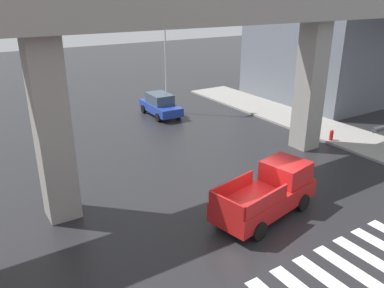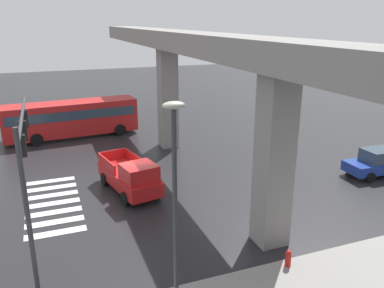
{
  "view_description": "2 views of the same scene",
  "coord_description": "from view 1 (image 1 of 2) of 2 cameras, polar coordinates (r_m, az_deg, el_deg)",
  "views": [
    {
      "loc": [
        -10.52,
        -11.06,
        8.95
      ],
      "look_at": [
        -0.99,
        3.92,
        2.02
      ],
      "focal_mm": 36.17,
      "sensor_mm": 36.0,
      "label": 1
    },
    {
      "loc": [
        20.67,
        -4.57,
        9.53
      ],
      "look_at": [
        0.09,
        3.28,
        2.5
      ],
      "focal_mm": 36.65,
      "sensor_mm": 36.0,
      "label": 2
    }
  ],
  "objects": [
    {
      "name": "flagpole",
      "position": [
        30.23,
        -3.8,
        14.54
      ],
      "size": [
        1.16,
        0.12,
        9.27
      ],
      "color": "silver",
      "rests_on": "ground"
    },
    {
      "name": "sidewalk_east",
      "position": [
        26.78,
        24.82,
        -0.09
      ],
      "size": [
        4.0,
        36.0,
        0.15
      ],
      "primitive_type": "cube",
      "color": "gray",
      "rests_on": "ground"
    },
    {
      "name": "sedan_blue",
      "position": [
        30.4,
        -4.71,
        5.79
      ],
      "size": [
        2.07,
        4.36,
        1.72
      ],
      "color": "#1E3899",
      "rests_on": "ground"
    },
    {
      "name": "elevated_overpass",
      "position": [
        18.57,
        2.27,
        17.01
      ],
      "size": [
        49.01,
        2.55,
        8.8
      ],
      "color": "gray",
      "rests_on": "ground"
    },
    {
      "name": "ground_plane",
      "position": [
        17.7,
        9.71,
        -9.4
      ],
      "size": [
        120.0,
        120.0,
        0.0
      ],
      "primitive_type": "plane",
      "color": "#232326"
    },
    {
      "name": "fire_hydrant",
      "position": [
        26.34,
        19.85,
        1.13
      ],
      "size": [
        0.24,
        0.24,
        0.85
      ],
      "color": "red",
      "rests_on": "ground"
    },
    {
      "name": "pickup_truck",
      "position": [
        17.02,
        11.32,
        -7.04
      ],
      "size": [
        5.37,
        2.86,
        2.08
      ],
      "color": "red",
      "rests_on": "ground"
    },
    {
      "name": "crosswalk_stripes",
      "position": [
        15.18,
        22.21,
        -16.64
      ],
      "size": [
        7.15,
        2.8,
        0.01
      ],
      "color": "silver",
      "rests_on": "ground"
    }
  ]
}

